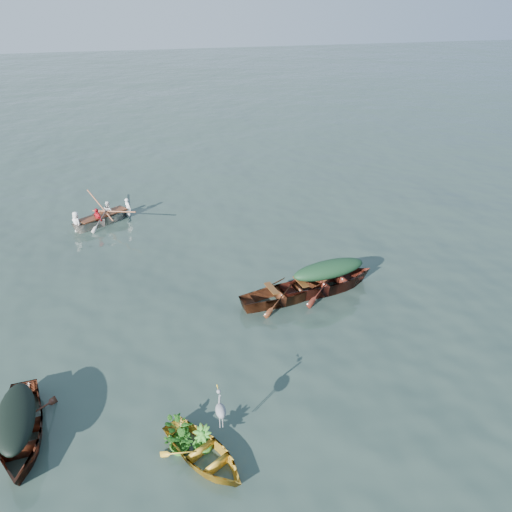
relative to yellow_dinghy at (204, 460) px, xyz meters
The scene contains 13 objects.
ground 5.14m from the yellow_dinghy, 65.51° to the left, with size 140.00×140.00×0.00m, color #2B3D35.
yellow_dinghy is the anchor object (origin of this frame).
dark_covered_boat 4.01m from the yellow_dinghy, 158.33° to the left, with size 1.43×3.84×0.97m, color #421B0F.
green_tarp_boat 7.33m from the yellow_dinghy, 48.60° to the left, with size 1.40×4.50×1.06m, color #571E14.
open_wooden_boat 6.24m from the yellow_dinghy, 57.21° to the left, with size 1.28×4.10×0.94m, color #4E2613.
rowed_boat 12.71m from the yellow_dinghy, 99.91° to the left, with size 1.09×3.64×0.83m, color beige.
dark_tarp_cover 4.07m from the yellow_dinghy, 158.33° to the left, with size 0.78×2.11×0.40m, color black.
green_tarp_cover 7.37m from the yellow_dinghy, 48.60° to the left, with size 0.77×2.47×0.52m, color #15341E.
thwart_benches 6.26m from the yellow_dinghy, 57.21° to the left, with size 0.77×2.05×0.04m, color #4A2A11, non-canonical shape.
heron 0.99m from the yellow_dinghy, 36.76° to the left, with size 0.28×0.40×0.92m, color gray, non-canonical shape.
dinghy_weeds 0.86m from the yellow_dinghy, 118.79° to the left, with size 0.70×0.90×0.60m, color #33731E.
rowers 12.73m from the yellow_dinghy, 99.91° to the left, with size 0.98×2.55×0.76m, color white.
oars 12.71m from the yellow_dinghy, 99.91° to the left, with size 2.60×0.60×0.06m, color brown, non-canonical shape.
Camera 1 is at (-2.80, -11.75, 8.64)m, focal length 35.00 mm.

